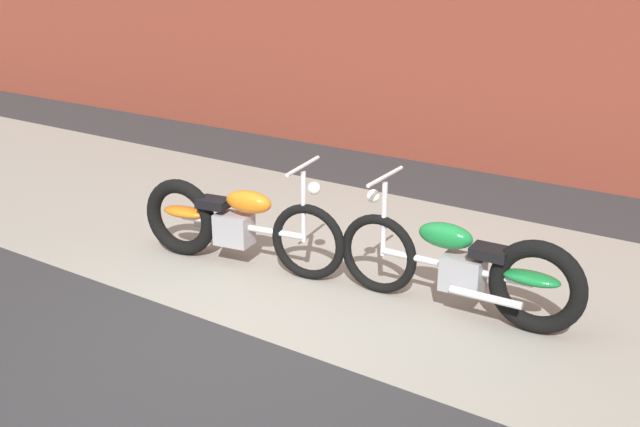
{
  "coord_description": "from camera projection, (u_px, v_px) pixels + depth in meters",
  "views": [
    {
      "loc": [
        3.23,
        -3.72,
        2.7
      ],
      "look_at": [
        0.22,
        0.77,
        0.75
      ],
      "focal_mm": 41.42,
      "sensor_mm": 36.0,
      "label": 1
    }
  ],
  "objects": [
    {
      "name": "motorcycle_orange",
      "position": [
        226.0,
        222.0,
        6.58
      ],
      "size": [
        2.0,
        0.61,
        1.03
      ],
      "rotation": [
        0.0,
        0.0,
        0.16
      ],
      "color": "black",
      "rests_on": "ground"
    },
    {
      "name": "ground_plane",
      "position": [
        238.0,
        331.0,
        5.52
      ],
      "size": [
        80.0,
        80.0,
        0.0
      ],
      "primitive_type": "plane",
      "color": "#2D2D30"
    },
    {
      "name": "motorcycle_green",
      "position": [
        473.0,
        269.0,
        5.62
      ],
      "size": [
        2.01,
        0.58,
        1.03
      ],
      "rotation": [
        0.0,
        0.0,
        3.18
      ],
      "color": "black",
      "rests_on": "ground"
    },
    {
      "name": "sidewalk_slab",
      "position": [
        359.0,
        255.0,
        6.88
      ],
      "size": [
        36.0,
        3.5,
        0.01
      ],
      "primitive_type": "cube",
      "color": "gray",
      "rests_on": "ground"
    }
  ]
}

